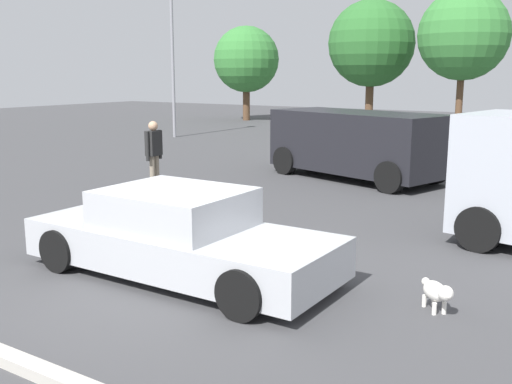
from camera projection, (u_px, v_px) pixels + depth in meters
ground_plane at (177, 282)px, 8.40m from camera, size 80.00×80.00×0.00m
sedan_foreground at (179, 236)px, 8.58m from camera, size 4.67×1.92×1.26m
dog at (437, 292)px, 7.30m from camera, size 0.50×0.51×0.41m
suv_dark at (357, 142)px, 16.39m from camera, size 5.29×3.35×1.85m
pedestrian at (154, 149)px, 14.84m from camera, size 0.26×0.57×1.73m
parking_curb at (0, 355)px, 6.09m from camera, size 9.19×0.20×0.12m
light_post_near at (172, 26)px, 26.43m from camera, size 0.44×0.44×7.43m
tree_back_left at (246, 60)px, 36.46m from camera, size 4.00×4.00×5.72m
tree_back_right at (464, 35)px, 26.03m from camera, size 3.95×3.95×6.51m
tree_far_right at (371, 44)px, 30.15m from camera, size 4.36×4.36×6.54m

